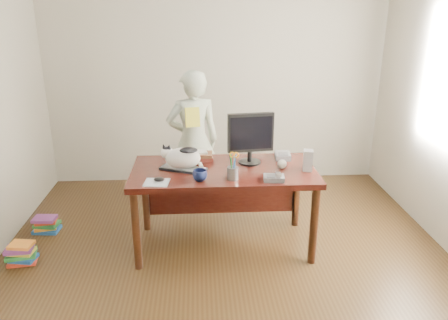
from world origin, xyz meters
The scene contains 18 objects.
room centered at (0.00, 0.00, 1.35)m, with size 4.50×4.50×4.50m.
desk centered at (0.00, 0.68, 0.60)m, with size 1.60×0.80×0.75m.
keyboard centered at (-0.35, 0.60, 0.76)m, with size 0.43×0.30×0.02m.
cat centered at (-0.36, 0.60, 0.87)m, with size 0.38×0.29×0.22m.
monitor centered at (0.24, 0.72, 1.01)m, with size 0.41×0.22×0.46m.
pen_cup centered at (0.06, 0.36, 0.82)m, with size 0.11×0.11×0.24m.
mousepad centered at (-0.56, 0.32, 0.75)m, with size 0.21×0.20×0.00m.
mouse centered at (-0.54, 0.34, 0.77)m, with size 0.10×0.07×0.04m.
coffee_mug centered at (-0.21, 0.34, 0.80)m, with size 0.12×0.12×0.09m, color #0D1437.
phone centered at (0.40, 0.31, 0.78)m, with size 0.18×0.14×0.08m.
speaker centered at (0.72, 0.53, 0.84)m, with size 0.10×0.11×0.18m.
baseball centered at (0.51, 0.58, 0.79)m, with size 0.08×0.08×0.08m.
book_stack centered at (-0.20, 0.85, 0.79)m, with size 0.24×0.19×0.08m.
calculator centered at (0.56, 0.85, 0.78)m, with size 0.15×0.19×0.06m.
person centered at (-0.27, 1.43, 0.75)m, with size 0.55×0.36×1.50m, color silver.
held_book centered at (-0.27, 1.26, 1.05)m, with size 0.15×0.11×0.20m.
book_pile_a centered at (-1.75, 0.40, 0.09)m, with size 0.27×0.22×0.18m.
book_pile_b centered at (-1.72, 0.95, 0.07)m, with size 0.26×0.20×0.15m.
Camera 1 is at (-0.21, -2.95, 2.11)m, focal length 35.00 mm.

